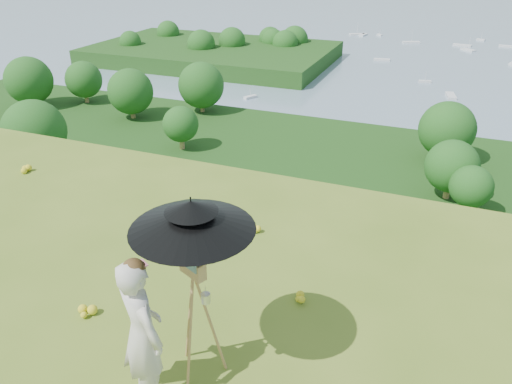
% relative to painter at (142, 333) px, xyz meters
% --- Properties ---
extents(forest_slope, '(140.00, 56.00, 22.00)m').
position_rel_painter_xyz_m(forest_slope, '(-1.67, 33.91, -29.89)').
color(forest_slope, '#183E10').
rests_on(forest_slope, bay_water).
extents(shoreline_tier, '(170.00, 28.00, 8.00)m').
position_rel_painter_xyz_m(shoreline_tier, '(-1.67, 73.91, -36.89)').
color(shoreline_tier, '#716B5A').
rests_on(shoreline_tier, bay_water).
extents(bay_water, '(700.00, 700.00, 0.00)m').
position_rel_painter_xyz_m(bay_water, '(-1.67, 238.91, -34.89)').
color(bay_water, gray).
rests_on(bay_water, ground).
extents(peninsula, '(90.00, 60.00, 12.00)m').
position_rel_painter_xyz_m(peninsula, '(-76.67, 153.91, -29.89)').
color(peninsula, '#183E10').
rests_on(peninsula, bay_water).
extents(slope_trees, '(110.00, 50.00, 6.00)m').
position_rel_painter_xyz_m(slope_trees, '(-1.67, 33.91, -15.89)').
color(slope_trees, '#205419').
rests_on(slope_trees, forest_slope).
extents(harbor_town, '(110.00, 22.00, 5.00)m').
position_rel_painter_xyz_m(harbor_town, '(-1.67, 73.91, -30.39)').
color(harbor_town, silver).
rests_on(harbor_town, shoreline_tier).
extents(moored_boats, '(140.00, 140.00, 0.70)m').
position_rel_painter_xyz_m(moored_boats, '(-14.17, 159.91, -34.54)').
color(moored_boats, silver).
rests_on(moored_boats, bay_water).
extents(painter, '(0.78, 0.70, 1.78)m').
position_rel_painter_xyz_m(painter, '(0.00, 0.00, 0.00)').
color(painter, beige).
rests_on(painter, ground).
extents(field_easel, '(0.86, 0.86, 1.71)m').
position_rel_painter_xyz_m(field_easel, '(0.36, 0.50, -0.03)').
color(field_easel, '#9D7142').
rests_on(field_easel, ground).
extents(sun_umbrella, '(1.61, 1.61, 0.87)m').
position_rel_painter_xyz_m(sun_umbrella, '(0.37, 0.53, 0.96)').
color(sun_umbrella, black).
rests_on(sun_umbrella, field_easel).
extents(painter_cap, '(0.33, 0.34, 0.10)m').
position_rel_painter_xyz_m(painter_cap, '(0.00, 0.00, 0.84)').
color(painter_cap, pink).
rests_on(painter_cap, painter).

